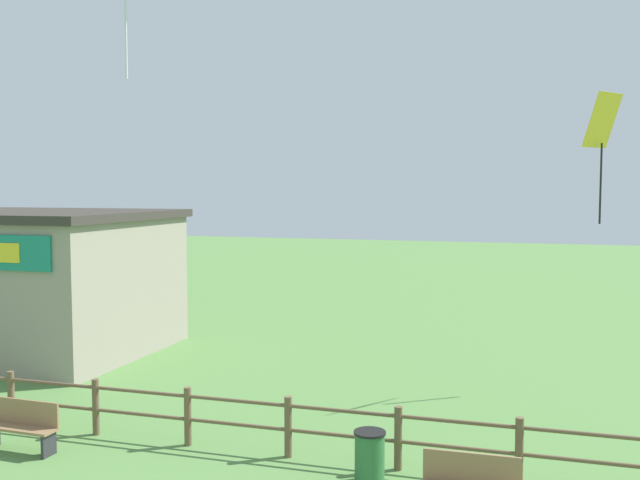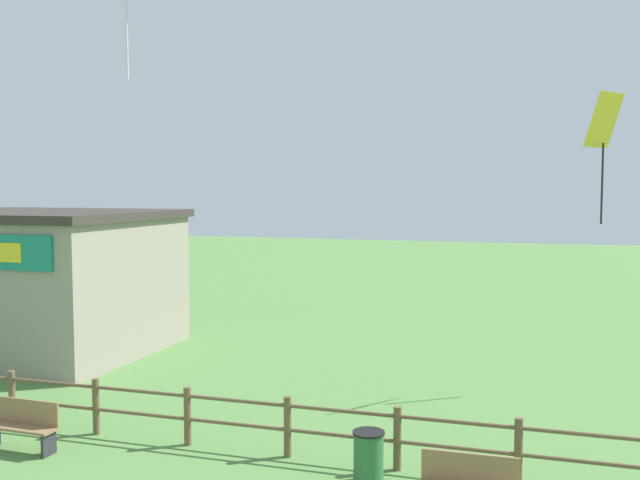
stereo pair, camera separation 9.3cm
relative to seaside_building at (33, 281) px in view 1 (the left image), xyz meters
name	(u,v)px [view 1 (the left image)]	position (x,y,z in m)	size (l,w,h in m)	color
wooden_fence	(288,423)	(10.22, -5.81, -1.50)	(20.57, 0.14, 1.13)	brown
seaside_building	(33,281)	(0.00, 0.00, 0.00)	(7.45, 6.35, 4.25)	gray
park_bench_by_building	(22,425)	(5.33, -6.98, -1.64)	(1.48, 0.45, 0.95)	olive
trash_bin	(370,457)	(11.91, -6.51, -1.69)	(0.54, 0.54, 0.88)	#2D6B38
kite_yellow_diamond	(602,130)	(16.00, 1.11, 4.22)	(0.97, 1.07, 3.22)	yellow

